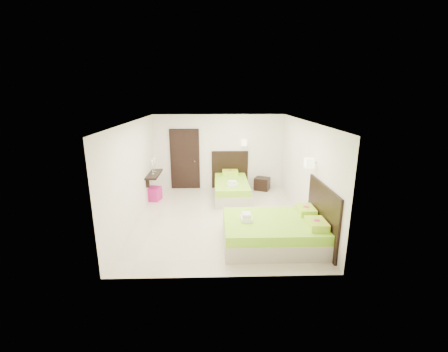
{
  "coord_description": "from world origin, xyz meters",
  "views": [
    {
      "loc": [
        -0.13,
        -7.59,
        3.28
      ],
      "look_at": [
        0.1,
        0.3,
        1.1
      ],
      "focal_mm": 24.0,
      "sensor_mm": 36.0,
      "label": 1
    }
  ],
  "objects_px": {
    "ottoman": "(154,194)",
    "bed_single": "(231,187)",
    "nightstand": "(262,184)",
    "bed_double": "(277,230)"
  },
  "relations": [
    {
      "from": "bed_double",
      "to": "nightstand",
      "type": "distance_m",
      "value": 3.96
    },
    {
      "from": "bed_single",
      "to": "nightstand",
      "type": "relative_size",
      "value": 4.36
    },
    {
      "from": "nightstand",
      "to": "bed_double",
      "type": "bearing_deg",
      "value": -69.64
    },
    {
      "from": "ottoman",
      "to": "bed_single",
      "type": "bearing_deg",
      "value": 6.54
    },
    {
      "from": "nightstand",
      "to": "ottoman",
      "type": "height_order",
      "value": "nightstand"
    },
    {
      "from": "bed_double",
      "to": "nightstand",
      "type": "xyz_separation_m",
      "value": [
        0.27,
        3.95,
        -0.11
      ]
    },
    {
      "from": "bed_single",
      "to": "nightstand",
      "type": "height_order",
      "value": "bed_single"
    },
    {
      "from": "nightstand",
      "to": "ottoman",
      "type": "relative_size",
      "value": 1.17
    },
    {
      "from": "bed_double",
      "to": "ottoman",
      "type": "height_order",
      "value": "bed_double"
    },
    {
      "from": "bed_single",
      "to": "ottoman",
      "type": "xyz_separation_m",
      "value": [
        -2.49,
        -0.28,
        -0.11
      ]
    }
  ]
}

